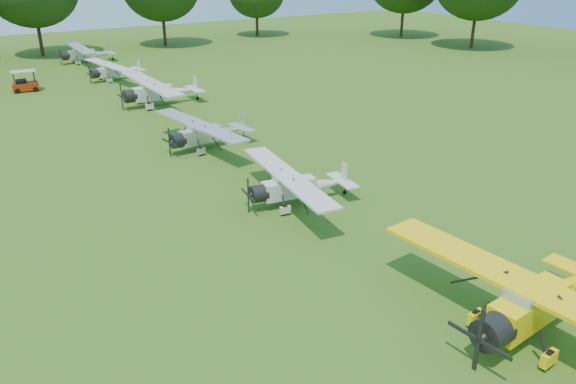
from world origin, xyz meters
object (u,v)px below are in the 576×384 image
at_px(aircraft_4, 206,132).
at_px(golf_cart, 25,85).
at_px(aircraft_2, 538,298).
at_px(aircraft_6, 114,70).
at_px(aircraft_3, 297,184).
at_px(aircraft_5, 159,90).
at_px(aircraft_7, 85,53).

distance_m(aircraft_4, golf_cart, 25.89).
xyz_separation_m(aircraft_2, aircraft_6, (-0.05, 49.93, -0.29)).
bearing_deg(aircraft_3, aircraft_6, 96.30).
bearing_deg(golf_cart, aircraft_4, -68.24).
xyz_separation_m(aircraft_3, aircraft_4, (-0.12, 11.00, 0.04)).
bearing_deg(aircraft_3, aircraft_5, 94.94).
xyz_separation_m(aircraft_2, aircraft_4, (-1.23, 24.62, -0.22)).
distance_m(aircraft_6, golf_cart, 8.87).
bearing_deg(aircraft_3, aircraft_4, 98.62).
xyz_separation_m(aircraft_6, aircraft_7, (-0.01, 11.79, 0.10)).
distance_m(aircraft_3, aircraft_4, 11.00).
height_order(aircraft_3, aircraft_7, aircraft_7).
distance_m(aircraft_2, aircraft_7, 61.73).
relative_size(aircraft_6, aircraft_7, 0.92).
xyz_separation_m(aircraft_5, golf_cart, (-9.04, 11.92, -0.66)).
relative_size(aircraft_2, golf_cart, 4.91).
height_order(aircraft_6, aircraft_7, aircraft_7).
xyz_separation_m(aircraft_7, golf_cart, (-8.83, -12.38, -0.52)).
xyz_separation_m(aircraft_3, golf_cart, (-7.78, 35.72, -0.44)).
distance_m(aircraft_6, aircraft_7, 11.79).
xyz_separation_m(aircraft_3, aircraft_7, (1.05, 48.10, 0.08)).
relative_size(aircraft_3, aircraft_4, 0.96).
bearing_deg(aircraft_3, golf_cart, 110.26).
relative_size(aircraft_6, golf_cart, 3.88).
distance_m(aircraft_2, aircraft_4, 24.65).
height_order(aircraft_4, golf_cart, golf_cart).
distance_m(aircraft_4, aircraft_5, 12.88).
bearing_deg(golf_cart, aircraft_6, 8.36).
bearing_deg(aircraft_7, aircraft_2, -89.12).
bearing_deg(golf_cart, aircraft_7, 59.04).
relative_size(aircraft_2, aircraft_7, 1.16).
bearing_deg(aircraft_2, aircraft_7, 84.97).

